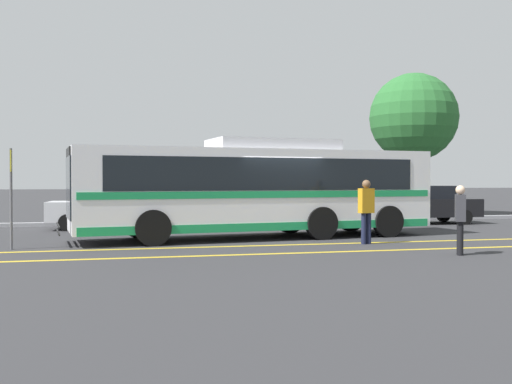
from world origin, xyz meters
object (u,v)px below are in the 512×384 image
Objects in this scene: pedestrian_1 at (366,207)px; bus_stop_sign at (11,186)px; transit_bus at (256,188)px; parked_car_3 at (424,205)px; parked_car_1 at (106,208)px; pedestrian_0 at (460,215)px; parked_car_2 at (266,210)px; tree_0 at (413,117)px.

bus_stop_sign is at bearing 162.84° from pedestrian_1.
transit_bus reaches higher than parked_car_3.
parked_car_1 is 10.18m from pedestrian_1.
parked_car_2 is at bearing -139.69° from pedestrian_0.
parked_car_1 is (-4.59, 4.74, -0.79)m from transit_bus.
parked_car_2 is at bearing -89.76° from parked_car_1.
pedestrian_0 is at bearing -116.03° from bus_stop_sign.
pedestrian_1 is at bearing -130.94° from pedestrian_0.
parked_car_3 is 2.68× the size of pedestrian_0.
parked_car_1 is 16.88m from tree_0.
parked_car_1 is 2.51× the size of pedestrian_0.
bus_stop_sign is at bearing 120.47° from parked_car_2.
bus_stop_sign is 21.53m from tree_0.
transit_bus reaches higher than pedestrian_0.
pedestrian_1 reaches higher than parked_car_3.
parked_car_2 is 11.89m from tree_0.
parked_car_1 is 0.94× the size of parked_car_3.
tree_0 is (15.42, 5.37, 4.28)m from parked_car_1.
pedestrian_0 is 0.93× the size of pedestrian_1.
parked_car_2 is 1.09× the size of parked_car_3.
transit_bus is 7.11m from bus_stop_sign.
pedestrian_0 reaches higher than parked_car_1.
tree_0 reaches higher than parked_car_3.
pedestrian_0 reaches higher than parked_car_2.
transit_bus is at bearing 119.16° from parked_car_3.
tree_0 is (7.08, 15.43, 4.11)m from pedestrian_0.
parked_car_3 is 1.71× the size of bus_stop_sign.
transit_bus is 6.43× the size of pedestrian_1.
parked_car_3 reaches higher than parked_car_2.
bus_stop_sign is (-2.35, -6.30, 0.87)m from parked_car_1.
tree_0 is at bearing -62.93° from parked_car_2.
tree_0 reaches higher than pedestrian_0.
tree_0 is (9.39, 5.80, 4.41)m from parked_car_2.
parked_car_2 is at bearing -61.59° from bus_stop_sign.
parked_car_1 is 13.07m from pedestrian_0.
pedestrian_1 is at bearing -102.12° from bus_stop_sign.
parked_car_1 is 2.33× the size of pedestrian_1.
transit_bus is 2.76× the size of parked_car_1.
parked_car_2 is at bearing -148.33° from tree_0.
tree_0 is at bearing -177.83° from pedestrian_0.
pedestrian_1 is 15.58m from tree_0.
parked_car_1 is 12.82m from parked_car_3.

